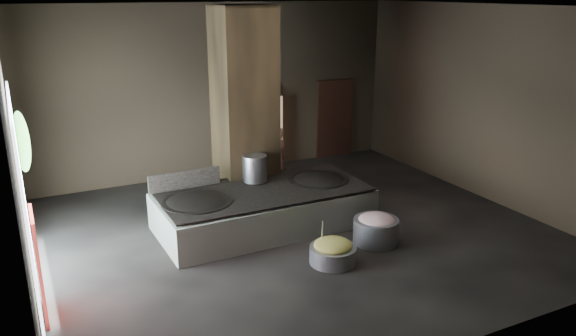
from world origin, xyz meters
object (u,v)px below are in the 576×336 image
hearth_platform (264,209)px  wok_left (197,205)px  stock_pot (255,168)px  wok_right (319,183)px  veg_basin (333,255)px  meat_basin (376,231)px  cook (277,160)px

hearth_platform → wok_left: size_ratio=3.17×
stock_pot → wok_right: bearing=-21.0°
hearth_platform → veg_basin: hearth_platform is taller
hearth_platform → wok_left: wok_left is taller
hearth_platform → meat_basin: bearing=-47.2°
veg_basin → meat_basin: meat_basin is taller
veg_basin → cook: bearing=79.5°
hearth_platform → veg_basin: bearing=-79.1°
wok_left → wok_right: size_ratio=1.07×
cook → veg_basin: cook is taller
wok_right → veg_basin: 2.40m
wok_right → veg_basin: (-0.90, -2.15, -0.59)m
wok_left → cook: (2.63, 1.88, 0.07)m
cook → wok_left: bearing=21.7°
wok_right → cook: size_ratio=0.79×
meat_basin → veg_basin: bearing=-162.6°
cook → stock_pot: bearing=34.8°
wok_right → meat_basin: size_ratio=1.44×
hearth_platform → cook: (1.18, 1.83, 0.44)m
stock_pot → veg_basin: (0.40, -2.65, -0.97)m
hearth_platform → wok_right: 1.40m
cook → meat_basin: cook is taller
wok_left → wok_right: 2.80m
hearth_platform → veg_basin: 2.16m
hearth_platform → cook: size_ratio=2.68×
wok_right → stock_pot: 1.44m
wok_left → wok_right: bearing=2.0°
wok_right → stock_pot: stock_pot is taller
stock_pot → veg_basin: 2.85m
hearth_platform → wok_right: (1.35, 0.05, 0.37)m
wok_left → meat_basin: size_ratio=1.54×
cook → veg_basin: 4.05m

